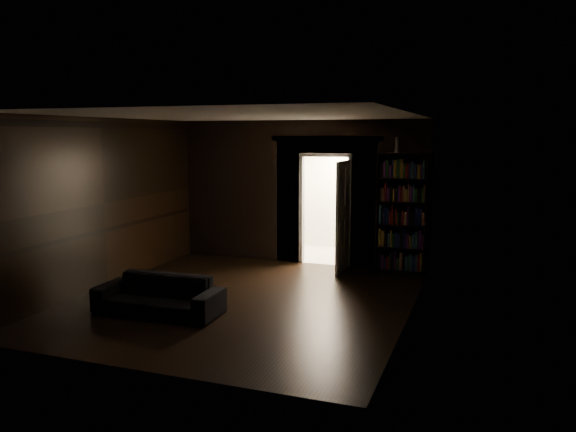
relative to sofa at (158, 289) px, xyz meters
The scene contains 9 objects.
ground 1.36m from the sofa, 48.16° to the left, with size 5.50×5.50×0.00m, color black.
room_walls 2.59m from the sofa, 67.12° to the left, with size 5.02×5.61×2.84m.
kitchen_alcove 5.11m from the sofa, 74.17° to the left, with size 2.20×1.80×2.60m.
sofa is the anchor object (origin of this frame).
bookshelf 4.61m from the sofa, 50.82° to the left, with size 0.90×0.32×2.20m, color black.
refrigerator 5.37m from the sofa, 69.40° to the left, with size 0.74×0.68×1.65m, color white.
door 3.82m from the sofa, 60.71° to the left, with size 0.85×0.05×2.05m, color white.
figurine 4.95m from the sofa, 52.68° to the left, with size 0.10×0.10×0.29m, color silver.
bottles 5.48m from the sofa, 68.05° to the left, with size 0.66×0.08×0.27m, color black.
Camera 1 is at (3.48, -7.61, 2.53)m, focal length 35.00 mm.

